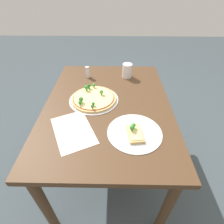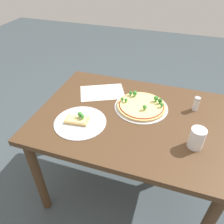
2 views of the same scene
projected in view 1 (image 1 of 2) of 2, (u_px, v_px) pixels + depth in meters
ground_plane at (109, 164)px, 1.66m from camera, size 8.00×8.00×0.00m
dining_table at (108, 114)px, 1.26m from camera, size 1.16×0.85×0.72m
pizza_tray_whole at (94, 98)px, 1.22m from camera, size 0.35×0.35×0.07m
pizza_tray_slice at (135, 132)px, 0.98m from camera, size 0.31×0.31×0.06m
drinking_cup at (127, 71)px, 1.45m from camera, size 0.08×0.08×0.12m
condiment_shaker at (88, 72)px, 1.46m from camera, size 0.04×0.04×0.09m
paper_menu at (73, 130)px, 1.00m from camera, size 0.36×0.32×0.00m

